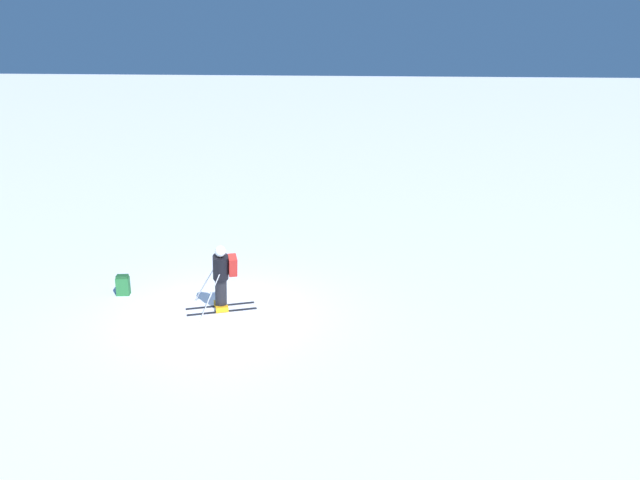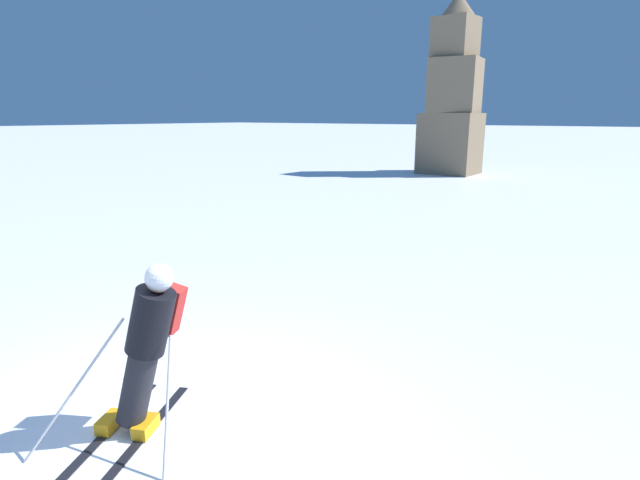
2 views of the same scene
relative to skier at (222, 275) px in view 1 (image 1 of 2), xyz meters
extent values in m
plane|color=white|center=(0.00, -0.14, -0.91)|extent=(300.00, 300.00, 0.00)
cube|color=black|center=(-0.38, -0.22, -0.90)|extent=(0.77, 1.45, 0.01)
cube|color=black|center=(-0.06, -0.06, -0.90)|extent=(0.77, 1.45, 0.01)
cube|color=orange|center=(-0.38, -0.22, -0.84)|extent=(0.25, 0.31, 0.12)
cube|color=orange|center=(-0.06, -0.06, -0.84)|extent=(0.25, 0.31, 0.12)
cylinder|color=black|center=(-0.09, -0.08, -0.43)|extent=(0.52, 0.43, 0.78)
cylinder|color=black|center=(0.07, 0.00, 0.21)|extent=(0.59, 0.52, 0.65)
sphere|color=tan|center=(0.16, 0.05, 0.58)|extent=(0.32, 0.30, 0.26)
sphere|color=silver|center=(0.17, 0.05, 0.61)|extent=(0.37, 0.35, 0.30)
cube|color=#AD231E|center=(-0.04, 0.24, 0.23)|extent=(0.43, 0.33, 0.50)
cylinder|color=#B7B7BC|center=(-0.32, -0.53, -0.33)|extent=(0.47, 0.80, 1.16)
cylinder|color=#B7B7BC|center=(0.43, -0.16, -0.39)|extent=(0.35, 0.43, 1.04)
cube|color=#236633|center=(-0.61, -2.75, -0.69)|extent=(0.29, 0.35, 0.44)
cube|color=#1A4C26|center=(-0.61, -2.75, -0.44)|extent=(0.26, 0.31, 0.06)
camera|label=1|loc=(12.30, 4.55, 4.70)|focal=35.00mm
camera|label=2|loc=(3.60, -2.35, 1.92)|focal=28.00mm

